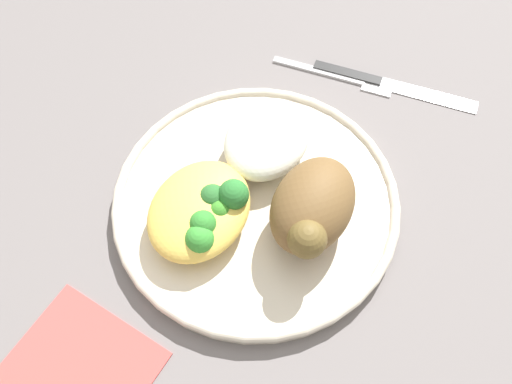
{
  "coord_description": "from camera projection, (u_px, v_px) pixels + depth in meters",
  "views": [
    {
      "loc": [
        0.24,
        0.12,
        0.5
      ],
      "look_at": [
        0.0,
        0.0,
        0.03
      ],
      "focal_mm": 39.45,
      "sensor_mm": 36.0,
      "label": 1
    }
  ],
  "objects": [
    {
      "name": "ground_plane",
      "position": [
        256.0,
        207.0,
        0.57
      ],
      "size": [
        2.0,
        2.0,
        0.0
      ],
      "primitive_type": "plane",
      "color": "slate"
    },
    {
      "name": "plate",
      "position": [
        256.0,
        202.0,
        0.56
      ],
      "size": [
        0.28,
        0.28,
        0.02
      ],
      "color": "beige",
      "rests_on": "ground_plane"
    },
    {
      "name": "roasted_chicken",
      "position": [
        314.0,
        205.0,
        0.51
      ],
      "size": [
        0.11,
        0.07,
        0.06
      ],
      "color": "brown",
      "rests_on": "plate"
    },
    {
      "name": "rice_pile",
      "position": [
        267.0,
        139.0,
        0.56
      ],
      "size": [
        0.1,
        0.08,
        0.04
      ],
      "primitive_type": "ellipsoid",
      "color": "white",
      "rests_on": "plate"
    },
    {
      "name": "mac_cheese_with_broccoli",
      "position": [
        202.0,
        211.0,
        0.52
      ],
      "size": [
        0.11,
        0.09,
        0.05
      ],
      "color": "#F0C653",
      "rests_on": "plate"
    },
    {
      "name": "fork",
      "position": [
        340.0,
        76.0,
        0.65
      ],
      "size": [
        0.03,
        0.14,
        0.01
      ],
      "color": "silver",
      "rests_on": "ground_plane"
    },
    {
      "name": "knife",
      "position": [
        380.0,
        81.0,
        0.64
      ],
      "size": [
        0.04,
        0.19,
        0.01
      ],
      "color": "black",
      "rests_on": "ground_plane"
    },
    {
      "name": "napkin",
      "position": [
        82.0,
        365.0,
        0.48
      ],
      "size": [
        0.11,
        0.13,
        0.0
      ],
      "primitive_type": "cube",
      "rotation": [
        0.0,
        0.0,
        -0.09
      ],
      "color": "#DB4C47",
      "rests_on": "ground_plane"
    }
  ]
}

